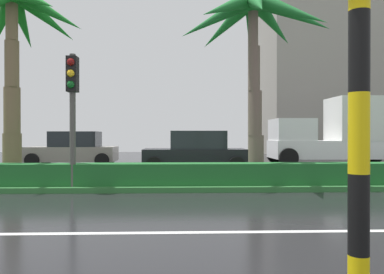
{
  "coord_description": "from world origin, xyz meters",
  "views": [
    {
      "loc": [
        5.09,
        -3.9,
        1.55
      ],
      "look_at": [
        5.57,
        10.49,
        1.47
      ],
      "focal_mm": 34.87,
      "sensor_mm": 36.0,
      "label": 1
    }
  ],
  "objects": [
    {
      "name": "median_strip",
      "position": [
        0.0,
        8.0,
        0.07
      ],
      "size": [
        85.5,
        4.0,
        0.15
      ],
      "primitive_type": "cube",
      "color": "#2D6B33",
      "rests_on": "ground_plane"
    },
    {
      "name": "palm_tree_centre_left",
      "position": [
        -0.12,
        7.93,
        5.05
      ],
      "size": [
        4.47,
        4.39,
        6.34
      ],
      "color": "brown",
      "rests_on": "median_strip"
    },
    {
      "name": "car_in_traffic_third",
      "position": [
        5.78,
        11.86,
        0.83
      ],
      "size": [
        4.3,
        2.02,
        1.72
      ],
      "rotation": [
        0.0,
        0.0,
        3.14
      ],
      "color": "black",
      "rests_on": "ground_plane"
    },
    {
      "name": "box_truck_lead",
      "position": [
        13.07,
        14.88,
        1.55
      ],
      "size": [
        6.4,
        2.64,
        3.46
      ],
      "rotation": [
        0.0,
        0.0,
        3.14
      ],
      "color": "white",
      "rests_on": "ground_plane"
    },
    {
      "name": "palm_tree_centre",
      "position": [
        7.42,
        7.67,
        4.98
      ],
      "size": [
        4.87,
        4.82,
        6.11
      ],
      "color": "brown",
      "rests_on": "median_strip"
    },
    {
      "name": "building_far_right",
      "position": [
        22.04,
        28.39,
        8.56
      ],
      "size": [
        19.89,
        11.38,
        17.11
      ],
      "color": "gray",
      "rests_on": "ground_plane"
    },
    {
      "name": "car_in_traffic_second",
      "position": [
        -0.22,
        14.93,
        0.83
      ],
      "size": [
        4.3,
        2.02,
        1.72
      ],
      "rotation": [
        0.0,
        0.0,
        3.14
      ],
      "color": "gray",
      "rests_on": "ground_plane"
    },
    {
      "name": "traffic_signal_median_right",
      "position": [
        2.18,
        6.3,
        2.63
      ],
      "size": [
        0.28,
        0.43,
        3.6
      ],
      "color": "#4C4C47",
      "rests_on": "median_strip"
    },
    {
      "name": "ground_plane",
      "position": [
        0.0,
        9.0,
        -0.05
      ],
      "size": [
        90.0,
        42.0,
        0.1
      ],
      "primitive_type": "cube",
      "color": "black"
    },
    {
      "name": "traffic_signal_foreground",
      "position": [
        6.47,
        -1.06,
        2.59
      ],
      "size": [
        0.28,
        0.43,
        3.76
      ],
      "rotation": [
        0.0,
        0.0,
        3.14
      ],
      "color": "yellow",
      "rests_on": "ground_plane"
    }
  ]
}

